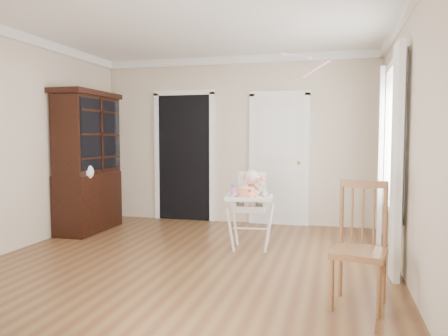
% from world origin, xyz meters
% --- Properties ---
extents(floor, '(5.00, 5.00, 0.00)m').
position_xyz_m(floor, '(0.00, 0.00, 0.00)').
color(floor, '#56331D').
rests_on(floor, ground).
extents(ceiling, '(5.00, 5.00, 0.00)m').
position_xyz_m(ceiling, '(0.00, 0.00, 2.70)').
color(ceiling, white).
rests_on(ceiling, wall_back).
extents(wall_back, '(4.50, 0.00, 4.50)m').
position_xyz_m(wall_back, '(0.00, 2.50, 1.35)').
color(wall_back, beige).
rests_on(wall_back, floor).
extents(wall_left, '(0.00, 5.00, 5.00)m').
position_xyz_m(wall_left, '(-2.25, 0.00, 1.35)').
color(wall_left, beige).
rests_on(wall_left, floor).
extents(wall_right, '(0.00, 5.00, 5.00)m').
position_xyz_m(wall_right, '(2.25, 0.00, 1.35)').
color(wall_right, beige).
rests_on(wall_right, floor).
extents(crown_molding, '(4.50, 5.00, 0.12)m').
position_xyz_m(crown_molding, '(0.00, 0.00, 2.64)').
color(crown_molding, white).
rests_on(crown_molding, ceiling).
extents(doorway, '(1.06, 0.05, 2.22)m').
position_xyz_m(doorway, '(-0.90, 2.48, 1.11)').
color(doorway, black).
rests_on(doorway, wall_back).
extents(closet_door, '(0.96, 0.09, 2.13)m').
position_xyz_m(closet_door, '(0.70, 2.48, 1.02)').
color(closet_door, white).
rests_on(closet_door, wall_back).
extents(window_right, '(0.13, 1.84, 2.30)m').
position_xyz_m(window_right, '(2.18, 0.80, 1.29)').
color(window_right, white).
rests_on(window_right, wall_right).
extents(high_chair, '(0.61, 0.74, 0.98)m').
position_xyz_m(high_chair, '(0.56, 0.83, 0.60)').
color(high_chair, white).
rests_on(high_chair, floor).
extents(baby, '(0.31, 0.23, 0.46)m').
position_xyz_m(baby, '(0.56, 0.86, 0.76)').
color(baby, beige).
rests_on(baby, high_chair).
extents(cake, '(0.26, 0.26, 0.12)m').
position_xyz_m(cake, '(0.55, 0.61, 0.74)').
color(cake, silver).
rests_on(cake, high_chair).
extents(sippy_cup, '(0.07, 0.07, 0.17)m').
position_xyz_m(sippy_cup, '(0.37, 0.74, 0.75)').
color(sippy_cup, pink).
rests_on(sippy_cup, high_chair).
extents(china_cabinet, '(0.55, 1.23, 2.07)m').
position_xyz_m(china_cabinet, '(-1.99, 1.29, 1.04)').
color(china_cabinet, black).
rests_on(china_cabinet, floor).
extents(dining_chair, '(0.49, 0.49, 1.03)m').
position_xyz_m(dining_chair, '(1.78, -0.76, 0.48)').
color(dining_chair, brown).
rests_on(dining_chair, floor).
extents(streamer, '(0.40, 0.33, 0.15)m').
position_xyz_m(streamer, '(1.09, 0.94, 2.39)').
color(streamer, pink).
rests_on(streamer, ceiling).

